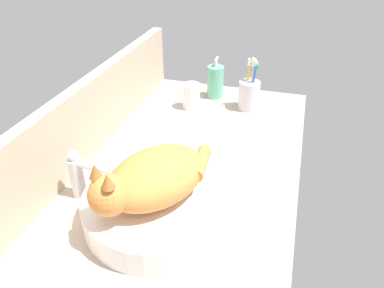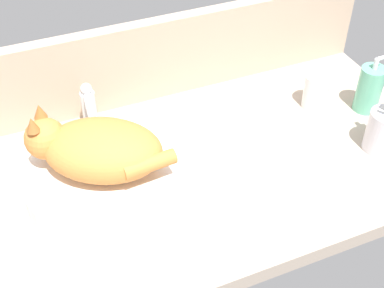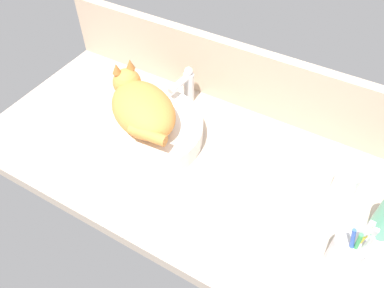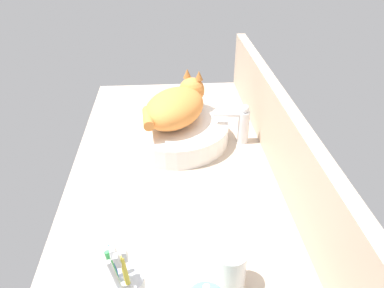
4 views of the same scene
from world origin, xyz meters
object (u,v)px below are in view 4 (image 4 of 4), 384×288
object	(u,v)px
cat	(177,106)
faucet	(240,122)
water_glass	(230,271)
sink_basin	(176,132)

from	to	relation	value
cat	faucet	distance (cm)	21.29
faucet	water_glass	distance (cm)	57.86
sink_basin	cat	xyz separation A→B (cm)	(-1.22, 0.62, 9.10)
faucet	cat	bearing A→B (deg)	-99.25
faucet	water_glass	bearing A→B (deg)	-12.33
cat	water_glass	xyz separation A→B (cm)	(59.76, 8.06, -8.33)
faucet	water_glass	xyz separation A→B (cm)	(56.44, -12.34, -3.20)
sink_basin	water_glass	xyz separation A→B (cm)	(58.54, 8.67, 0.76)
cat	faucet	xyz separation A→B (cm)	(3.32, 20.39, -5.13)
cat	faucet	world-z (taller)	cat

